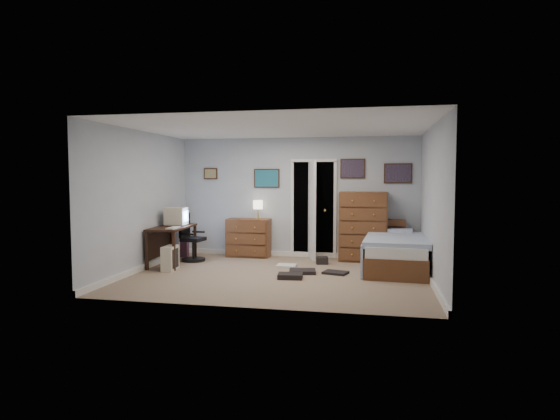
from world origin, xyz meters
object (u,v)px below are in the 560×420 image
object	(u,v)px
computer_desk	(168,235)
low_dresser	(249,238)
office_chair	(191,242)
tall_dresser	(363,226)
bed	(396,253)

from	to	relation	value
computer_desk	low_dresser	world-z (taller)	low_dresser
low_dresser	computer_desk	bearing A→B (deg)	-140.00
office_chair	tall_dresser	bearing A→B (deg)	19.58
office_chair	tall_dresser	distance (m)	3.46
tall_dresser	office_chair	bearing A→B (deg)	-167.25
office_chair	bed	distance (m)	3.98
computer_desk	low_dresser	xyz separation A→B (m)	(1.29, 1.16, -0.17)
tall_dresser	computer_desk	bearing A→B (deg)	-161.85
low_dresser	bed	world-z (taller)	low_dresser
low_dresser	tall_dresser	bearing A→B (deg)	-2.37
bed	tall_dresser	bearing A→B (deg)	128.54
computer_desk	low_dresser	distance (m)	1.74
office_chair	low_dresser	xyz separation A→B (m)	(1.00, 0.73, 0.03)
computer_desk	office_chair	distance (m)	0.55
office_chair	low_dresser	size ratio (longest dim) A/B	1.07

